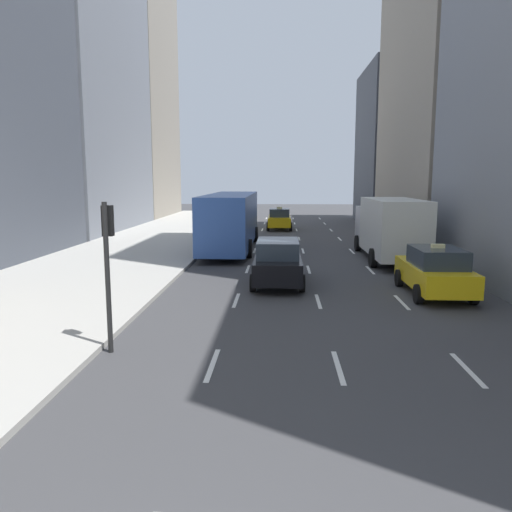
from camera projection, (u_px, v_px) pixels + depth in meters
sidewalk_left at (144, 246)px, 30.22m from camera, size 8.00×66.00×0.15m
lane_markings at (305, 259)px, 25.82m from camera, size 5.72×56.00×0.01m
building_row_left at (66, 43)px, 35.26m from camera, size 6.00×58.77×32.67m
taxi_lead at (279, 219)px, 40.82m from camera, size 2.02×4.40×1.87m
taxi_second at (435, 271)px, 17.73m from camera, size 2.02×4.40×1.87m
sedan_black_near at (278, 262)px, 19.59m from camera, size 2.02×4.74×1.78m
city_bus at (231, 219)px, 29.17m from camera, size 2.80×11.61×3.25m
box_truck at (389, 227)px, 25.27m from camera, size 2.58×8.40×3.15m
traffic_light_pole at (108, 252)px, 11.70m from camera, size 0.24×0.42×3.60m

